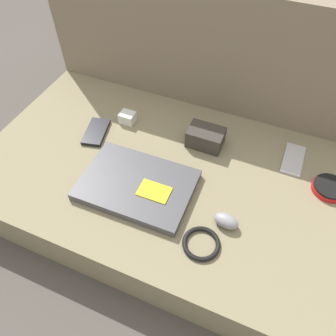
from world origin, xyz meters
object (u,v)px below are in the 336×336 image
laptop (137,185)px  charger_brick (128,118)px  phone_silver (293,159)px  camera_pouch (206,137)px  computer_mouse (226,221)px  speaker_puck (329,188)px  phone_black (96,132)px

laptop → charger_brick: size_ratio=6.44×
phone_silver → charger_brick: charger_brick is taller
camera_pouch → computer_mouse: bearing=-60.6°
computer_mouse → speaker_puck: (0.24, 0.23, -0.01)m
charger_brick → phone_black: bearing=-127.6°
computer_mouse → charger_brick: (-0.43, 0.26, 0.00)m
computer_mouse → phone_black: 0.53m
speaker_puck → phone_black: bearing=-175.5°
laptop → computer_mouse: computer_mouse is taller
speaker_puck → phone_black: speaker_puck is taller
speaker_puck → charger_brick: size_ratio=1.88×
speaker_puck → charger_brick: bearing=177.1°
phone_silver → camera_pouch: bearing=-171.9°
computer_mouse → camera_pouch: 0.31m
phone_black → camera_pouch: (0.36, 0.10, 0.02)m
phone_silver → camera_pouch: camera_pouch is taller
laptop → computer_mouse: bearing=-4.8°
phone_black → camera_pouch: camera_pouch is taller
camera_pouch → charger_brick: camera_pouch is taller
phone_silver → phone_black: size_ratio=0.95×
laptop → phone_black: laptop is taller
laptop → phone_silver: (0.40, 0.29, -0.01)m
phone_silver → charger_brick: bearing=-175.7°
phone_black → charger_brick: (0.07, 0.09, 0.01)m
phone_black → charger_brick: bearing=39.1°
laptop → charger_brick: (-0.16, 0.24, 0.01)m
laptop → phone_silver: 0.50m
camera_pouch → phone_black: bearing=-164.8°
laptop → camera_pouch: camera_pouch is taller
laptop → computer_mouse: size_ratio=4.54×
speaker_puck → phone_black: size_ratio=0.70×
laptop → camera_pouch: bearing=62.2°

